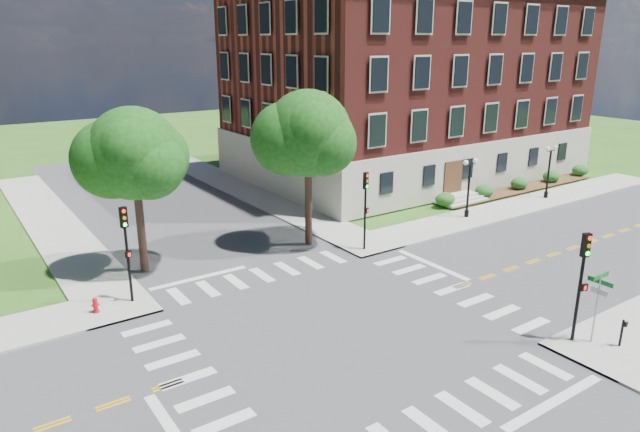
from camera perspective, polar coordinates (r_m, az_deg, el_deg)
ground at (r=26.12m, az=2.00°, el=-11.06°), size 160.00×160.00×0.00m
road_ew at (r=26.12m, az=2.00°, el=-11.05°), size 90.00×12.00×0.01m
road_ns at (r=26.12m, az=2.00°, el=-11.04°), size 12.00×90.00×0.01m
sidewalk_ne at (r=46.30m, az=6.02°, el=1.70°), size 34.00×34.00×0.12m
crosswalk_east at (r=30.54m, az=13.02°, el=-7.15°), size 2.20×10.20×0.02m
stop_bar_east at (r=33.49m, az=11.14°, el=-4.80°), size 0.40×5.50×0.00m
main_building at (r=55.47m, az=8.72°, el=12.85°), size 30.60×22.40×16.50m
shrub_row at (r=51.67m, az=19.25°, el=2.39°), size 18.00×2.00×1.30m
tree_c at (r=31.47m, az=-18.13°, el=5.92°), size 4.92×4.92×9.03m
tree_d at (r=34.21m, az=-1.21°, el=8.22°), size 5.21×5.21×9.53m
traffic_signal_se at (r=25.88m, az=24.74°, el=-5.23°), size 0.37×0.43×4.80m
traffic_signal_ne at (r=34.08m, az=4.58°, el=1.53°), size 0.38×0.45×4.80m
traffic_signal_nw at (r=28.57m, az=-18.80°, el=-2.49°), size 0.38×0.45×4.80m
twin_lamp_west at (r=41.97m, az=14.66°, el=3.08°), size 1.36×0.36×4.23m
twin_lamp_east at (r=49.23m, az=21.93°, el=4.42°), size 1.36×0.36×4.23m
street_sign_pole at (r=26.41m, az=26.08°, el=-7.04°), size 1.10×1.10×3.10m
push_button_post at (r=27.18m, az=27.99°, el=-10.16°), size 0.14×0.21×1.20m
fire_hydrant at (r=28.97m, az=-21.54°, el=-8.34°), size 0.35×0.35×0.75m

